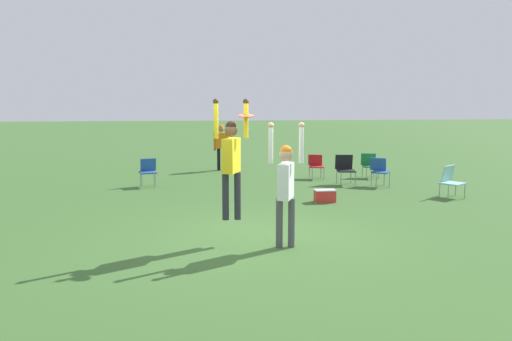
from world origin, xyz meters
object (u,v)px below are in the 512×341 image
at_px(camping_chair_3, 345,167).
at_px(person_spectator_near, 221,143).
at_px(person_jumping, 231,156).
at_px(camping_chair_0, 370,164).
at_px(camping_chair_5, 316,164).
at_px(camping_chair_2, 148,170).
at_px(camping_chair_1, 379,169).
at_px(camping_chair_4, 450,179).
at_px(frisbee, 246,116).
at_px(person_defending, 286,182).
at_px(cooler_box, 325,196).

relative_size(camping_chair_3, person_spectator_near, 0.54).
bearing_deg(person_jumping, camping_chair_0, -13.04).
bearing_deg(camping_chair_5, camping_chair_2, 27.86).
bearing_deg(camping_chair_1, camping_chair_2, 25.67).
bearing_deg(camping_chair_4, camping_chair_0, -110.55).
xyz_separation_m(camping_chair_0, camping_chair_2, (-7.25, -0.88, 0.04)).
distance_m(frisbee, camping_chair_0, 9.10).
height_order(person_jumping, camping_chair_0, person_jumping).
relative_size(camping_chair_0, camping_chair_3, 0.89).
height_order(person_defending, camping_chair_2, person_defending).
relative_size(frisbee, camping_chair_4, 0.33).
height_order(person_jumping, camping_chair_2, person_jumping).
xyz_separation_m(frisbee, camping_chair_5, (3.15, 7.43, -1.82)).
bearing_deg(frisbee, person_defending, -23.72).
bearing_deg(frisbee, camping_chair_4, 32.61).
relative_size(person_jumping, cooler_box, 4.09).
xyz_separation_m(camping_chair_3, camping_chair_4, (2.18, -2.36, -0.06)).
relative_size(camping_chair_5, person_spectator_near, 0.47).
bearing_deg(person_jumping, person_defending, -90.00).
relative_size(camping_chair_4, camping_chair_5, 1.06).
bearing_deg(camping_chair_5, person_defending, 90.33).
height_order(person_defending, person_spectator_near, person_defending).
xyz_separation_m(person_defending, camping_chair_4, (5.27, 4.07, -0.69)).
bearing_deg(cooler_box, person_spectator_near, 109.50).
bearing_deg(person_jumping, camping_chair_3, -10.81).
bearing_deg(person_jumping, camping_chair_2, 39.98).
bearing_deg(camping_chair_3, person_jumping, 65.70).
bearing_deg(camping_chair_0, frisbee, 71.00).
bearing_deg(person_spectator_near, camping_chair_3, -46.35).
distance_m(camping_chair_3, camping_chair_4, 3.21).
distance_m(person_defending, cooler_box, 4.31).
height_order(person_jumping, camping_chair_4, person_jumping).
bearing_deg(camping_chair_4, camping_chair_2, -53.52).
bearing_deg(person_defending, person_spectator_near, -154.51).
height_order(person_defending, frisbee, frisbee).
bearing_deg(camping_chair_0, person_jumping, 69.31).
height_order(frisbee, camping_chair_0, frisbee).
relative_size(camping_chair_1, camping_chair_3, 0.93).
bearing_deg(camping_chair_5, camping_chair_4, 145.51).
distance_m(camping_chair_0, camping_chair_3, 1.76).
xyz_separation_m(frisbee, cooler_box, (2.40, 3.52, -2.13)).
relative_size(camping_chair_1, camping_chair_5, 1.07).
height_order(camping_chair_1, camping_chair_4, camping_chair_1).
bearing_deg(camping_chair_4, camping_chair_5, -87.83).
height_order(camping_chair_0, camping_chair_3, camping_chair_3).
relative_size(person_defending, person_spectator_near, 1.29).
distance_m(camping_chair_4, cooler_box, 3.55).
bearing_deg(camping_chair_1, person_jumping, 81.16).
bearing_deg(camping_chair_5, camping_chair_0, -162.91).
bearing_deg(person_jumping, person_spectator_near, 20.29).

